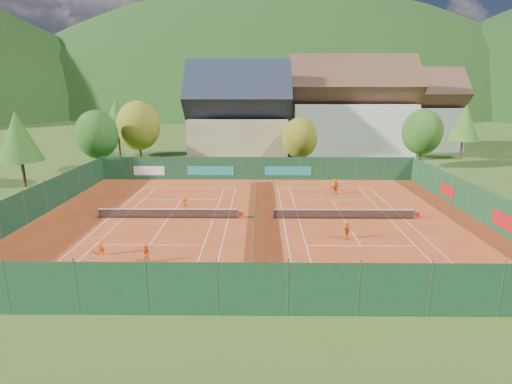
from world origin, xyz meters
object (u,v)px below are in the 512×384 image
at_px(player_left_far, 185,205).
at_px(player_right_near, 347,231).
at_px(hotel_block_b, 413,115).
at_px(player_right_far_a, 334,185).
at_px(hotel_block_a, 350,113).
at_px(ball_hopper, 473,275).
at_px(player_left_near, 101,246).
at_px(player_left_mid, 147,254).
at_px(chalet, 239,120).
at_px(player_right_far_b, 335,187).

relative_size(player_left_far, player_right_near, 1.05).
height_order(hotel_block_b, player_right_far_a, hotel_block_b).
height_order(hotel_block_a, ball_hopper, hotel_block_a).
bearing_deg(player_left_near, player_right_far_a, 6.81).
bearing_deg(player_right_far_a, player_right_near, 72.79).
relative_size(hotel_block_b, player_left_mid, 13.03).
xyz_separation_m(chalet, hotel_block_a, (19.00, 6.00, 0.76)).
height_order(ball_hopper, player_right_far_a, player_right_far_a).
height_order(chalet, player_left_near, chalet).
bearing_deg(ball_hopper, player_right_far_b, 101.97).
xyz_separation_m(ball_hopper, player_right_near, (-6.11, 7.27, 0.16)).
relative_size(hotel_block_b, ball_hopper, 21.60).
distance_m(chalet, player_left_near, 39.58).
height_order(player_left_near, player_left_mid, player_left_near).
height_order(hotel_block_a, hotel_block_b, hotel_block_a).
relative_size(hotel_block_a, player_left_far, 14.34).
height_order(player_right_near, player_right_far_a, player_right_near).
bearing_deg(player_left_far, chalet, -89.57).
bearing_deg(player_left_mid, hotel_block_a, 53.34).
height_order(chalet, player_right_far_a, chalet).
xyz_separation_m(player_right_near, player_right_far_b, (1.62, 13.89, 0.06)).
distance_m(hotel_block_b, player_right_near, 54.42).
distance_m(ball_hopper, player_right_far_a, 23.48).
relative_size(player_left_near, player_right_far_b, 0.89).
distance_m(hotel_block_a, player_right_far_b, 28.87).
relative_size(hotel_block_a, player_right_far_b, 13.94).
xyz_separation_m(ball_hopper, player_right_far_b, (-4.49, 21.16, 0.22)).
relative_size(player_left_near, player_right_far_a, 1.06).
relative_size(ball_hopper, player_right_far_b, 0.52).
xyz_separation_m(hotel_block_a, player_right_far_b, (-7.18, -27.17, -6.61)).
relative_size(player_right_near, player_right_far_a, 1.11).
relative_size(hotel_block_a, hotel_block_b, 1.25).
height_order(hotel_block_b, player_left_near, hotel_block_b).
height_order(player_left_far, player_right_far_a, player_left_far).
distance_m(hotel_block_a, player_left_near, 52.27).
bearing_deg(player_left_near, chalet, 41.44).
xyz_separation_m(hotel_block_b, player_left_near, (-40.87, -52.33, -5.93)).
bearing_deg(player_right_far_b, hotel_block_b, -160.52).
distance_m(hotel_block_a, player_left_mid, 51.68).
height_order(ball_hopper, player_left_near, player_left_near).
relative_size(hotel_block_b, player_right_near, 12.05).
distance_m(hotel_block_a, player_right_near, 42.52).
distance_m(player_left_near, player_left_mid, 3.81).
relative_size(player_left_near, player_left_far, 0.91).
bearing_deg(player_right_far_b, player_left_far, -15.46).
xyz_separation_m(player_left_far, player_right_far_b, (15.63, 6.96, 0.02)).
distance_m(player_right_far_a, player_right_far_b, 1.95).
distance_m(ball_hopper, player_left_mid, 20.77).
distance_m(player_left_far, player_right_far_b, 17.11).
relative_size(chalet, player_right_far_a, 12.50).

